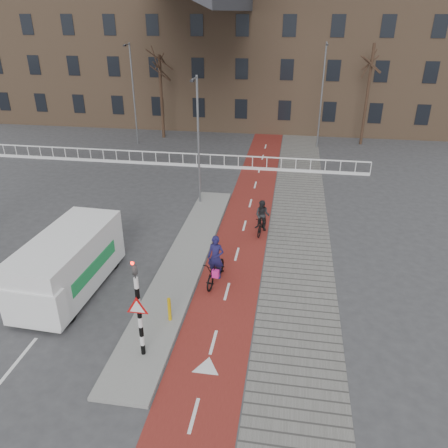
# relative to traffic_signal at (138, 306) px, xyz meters

# --- Properties ---
(ground) EXTENTS (120.00, 120.00, 0.00)m
(ground) POSITION_rel_traffic_signal_xyz_m (0.60, 2.02, -1.99)
(ground) COLOR #38383A
(ground) RESTS_ON ground
(bike_lane) EXTENTS (2.50, 60.00, 0.01)m
(bike_lane) POSITION_rel_traffic_signal_xyz_m (2.10, 12.02, -1.98)
(bike_lane) COLOR maroon
(bike_lane) RESTS_ON ground
(sidewalk) EXTENTS (3.00, 60.00, 0.01)m
(sidewalk) POSITION_rel_traffic_signal_xyz_m (4.90, 12.02, -1.98)
(sidewalk) COLOR slate
(sidewalk) RESTS_ON ground
(curb_island) EXTENTS (1.80, 16.00, 0.12)m
(curb_island) POSITION_rel_traffic_signal_xyz_m (-0.10, 6.02, -1.93)
(curb_island) COLOR gray
(curb_island) RESTS_ON ground
(traffic_signal) EXTENTS (0.80, 0.80, 3.68)m
(traffic_signal) POSITION_rel_traffic_signal_xyz_m (0.00, 0.00, 0.00)
(traffic_signal) COLOR black
(traffic_signal) RESTS_ON curb_island
(bollard) EXTENTS (0.12, 0.12, 0.91)m
(bollard) POSITION_rel_traffic_signal_xyz_m (0.39, 1.81, -1.41)
(bollard) COLOR #CD9F0B
(bollard) RESTS_ON curb_island
(cyclist_near) EXTENTS (1.00, 2.10, 2.08)m
(cyclist_near) POSITION_rel_traffic_signal_xyz_m (1.55, 4.62, -1.28)
(cyclist_near) COLOR black
(cyclist_near) RESTS_ON bike_lane
(cyclist_far) EXTENTS (0.83, 1.67, 1.76)m
(cyclist_far) POSITION_rel_traffic_signal_xyz_m (3.05, 9.29, -1.25)
(cyclist_far) COLOR black
(cyclist_far) RESTS_ON bike_lane
(van) EXTENTS (2.42, 5.55, 2.35)m
(van) POSITION_rel_traffic_signal_xyz_m (-4.03, 3.21, -0.75)
(van) COLOR white
(van) RESTS_ON ground
(railing) EXTENTS (28.00, 0.10, 0.99)m
(railing) POSITION_rel_traffic_signal_xyz_m (-4.40, 19.02, -1.68)
(railing) COLOR silver
(railing) RESTS_ON ground
(townhouse_row) EXTENTS (46.00, 10.00, 15.90)m
(townhouse_row) POSITION_rel_traffic_signal_xyz_m (-2.40, 34.02, 5.82)
(townhouse_row) COLOR #7F6047
(townhouse_row) RESTS_ON ground
(tree_mid) EXTENTS (0.26, 0.26, 6.86)m
(tree_mid) POSITION_rel_traffic_signal_xyz_m (-7.03, 26.57, 1.44)
(tree_mid) COLOR black
(tree_mid) RESTS_ON ground
(tree_right) EXTENTS (0.22, 0.22, 7.88)m
(tree_right) POSITION_rel_traffic_signal_xyz_m (9.92, 27.03, 1.95)
(tree_right) COLOR black
(tree_right) RESTS_ON ground
(streetlight_near) EXTENTS (0.12, 0.12, 7.12)m
(streetlight_near) POSITION_rel_traffic_signal_xyz_m (-0.80, 12.57, 1.57)
(streetlight_near) COLOR slate
(streetlight_near) RESTS_ON ground
(streetlight_left) EXTENTS (0.12, 0.12, 7.89)m
(streetlight_left) POSITION_rel_traffic_signal_xyz_m (-8.63, 24.30, 1.95)
(streetlight_left) COLOR slate
(streetlight_left) RESTS_ON ground
(streetlight_right) EXTENTS (0.12, 0.12, 8.02)m
(streetlight_right) POSITION_rel_traffic_signal_xyz_m (6.26, 25.52, 2.02)
(streetlight_right) COLOR slate
(streetlight_right) RESTS_ON ground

